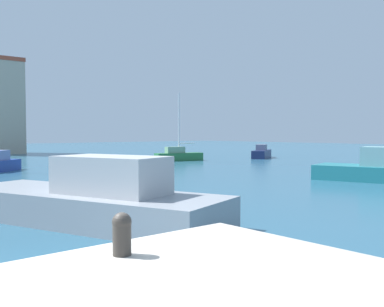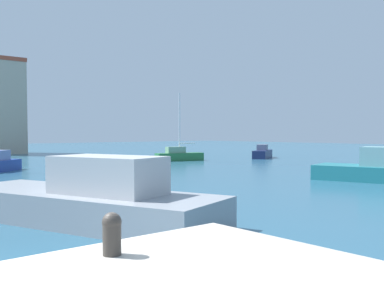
{
  "view_description": "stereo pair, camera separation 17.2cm",
  "coord_description": "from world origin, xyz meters",
  "px_view_note": "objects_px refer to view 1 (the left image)",
  "views": [
    {
      "loc": [
        -3.36,
        -6.49,
        2.66
      ],
      "look_at": [
        17.01,
        17.04,
        1.19
      ],
      "focal_mm": 42.13,
      "sensor_mm": 36.0,
      "label": 1
    },
    {
      "loc": [
        -3.23,
        -6.6,
        2.66
      ],
      "look_at": [
        17.01,
        17.04,
        1.19
      ],
      "focal_mm": 42.13,
      "sensor_mm": 36.0,
      "label": 2
    }
  ],
  "objects_px": {
    "mooring_bollard": "(122,232)",
    "motorboat_navy_outer_mooring": "(262,153)",
    "sailboat_green_far_left": "(178,155)",
    "motorboat_grey_distant_east": "(90,200)"
  },
  "relations": [
    {
      "from": "mooring_bollard",
      "to": "motorboat_navy_outer_mooring",
      "type": "bearing_deg",
      "value": 37.68
    },
    {
      "from": "sailboat_green_far_left",
      "to": "motorboat_navy_outer_mooring",
      "type": "distance_m",
      "value": 9.7
    },
    {
      "from": "sailboat_green_far_left",
      "to": "motorboat_grey_distant_east",
      "type": "bearing_deg",
      "value": -134.27
    },
    {
      "from": "mooring_bollard",
      "to": "motorboat_navy_outer_mooring",
      "type": "distance_m",
      "value": 41.31
    },
    {
      "from": "sailboat_green_far_left",
      "to": "motorboat_navy_outer_mooring",
      "type": "height_order",
      "value": "sailboat_green_far_left"
    },
    {
      "from": "mooring_bollard",
      "to": "sailboat_green_far_left",
      "type": "relative_size",
      "value": 0.09
    },
    {
      "from": "sailboat_green_far_left",
      "to": "motorboat_navy_outer_mooring",
      "type": "bearing_deg",
      "value": -12.25
    },
    {
      "from": "motorboat_grey_distant_east",
      "to": "sailboat_green_far_left",
      "type": "bearing_deg",
      "value": 45.73
    },
    {
      "from": "motorboat_grey_distant_east",
      "to": "motorboat_navy_outer_mooring",
      "type": "relative_size",
      "value": 1.84
    },
    {
      "from": "mooring_bollard",
      "to": "motorboat_navy_outer_mooring",
      "type": "relative_size",
      "value": 0.12
    }
  ]
}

